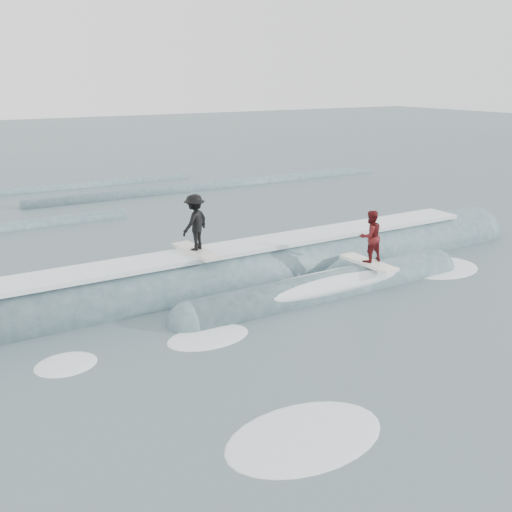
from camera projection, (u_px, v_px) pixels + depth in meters
ground at (307, 322)px, 14.99m from camera, size 160.00×160.00×0.00m
breaking_wave at (255, 282)px, 17.82m from camera, size 23.71×3.88×2.21m
surfer_black at (195, 225)px, 16.66m from camera, size 1.23×2.04×1.76m
surfer_red at (370, 240)px, 17.36m from camera, size 0.80×2.04×1.70m
whitewater at (320, 336)px, 14.20m from camera, size 14.63×7.48×0.10m
far_swells at (70, 205)px, 28.52m from camera, size 40.16×8.65×0.80m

